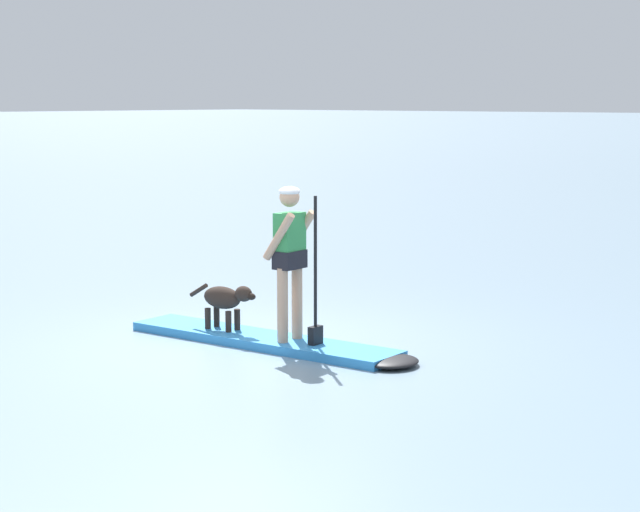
# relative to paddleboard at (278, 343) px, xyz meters

# --- Properties ---
(ground_plane) EXTENTS (400.00, 400.00, 0.00)m
(ground_plane) POSITION_rel_paddleboard_xyz_m (-0.23, -0.02, -0.05)
(ground_plane) COLOR gray
(paddleboard) EXTENTS (3.77, 0.93, 0.10)m
(paddleboard) POSITION_rel_paddleboard_xyz_m (0.00, 0.00, 0.00)
(paddleboard) COLOR #338CD8
(paddleboard) RESTS_ON ground_plane
(person_paddler) EXTENTS (0.62, 0.50, 1.71)m
(person_paddler) POSITION_rel_paddleboard_xyz_m (0.18, 0.01, 1.03)
(person_paddler) COLOR tan
(person_paddler) RESTS_ON paddleboard
(dog) EXTENTS (0.99, 0.26, 0.54)m
(dog) POSITION_rel_paddleboard_xyz_m (-0.77, -0.06, 0.41)
(dog) COLOR #2D231E
(dog) RESTS_ON paddleboard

